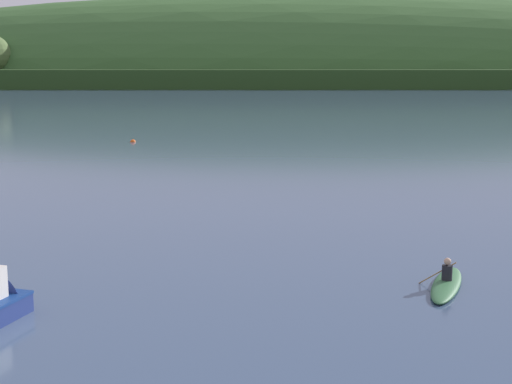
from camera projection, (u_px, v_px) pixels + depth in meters
far_shoreline_hill at (327, 82)px, 246.78m from camera, size 493.23×128.86×57.34m
canoe_with_paddler at (447, 284)px, 23.02m from camera, size 2.00×4.08×1.02m
mooring_buoy_off_fishing_boat at (133, 142)px, 64.82m from camera, size 0.46×0.46×0.54m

